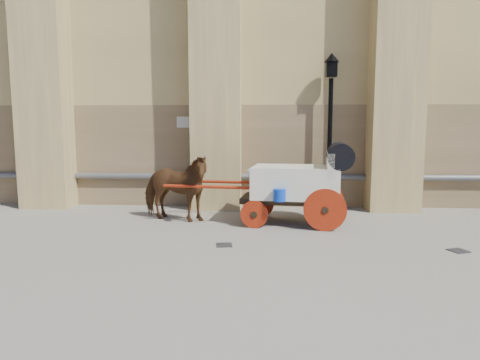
{
  "coord_description": "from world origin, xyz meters",
  "views": [
    {
      "loc": [
        0.3,
        -8.62,
        2.36
      ],
      "look_at": [
        -0.24,
        1.83,
        1.06
      ],
      "focal_mm": 32.0,
      "sensor_mm": 36.0,
      "label": 1
    }
  ],
  "objects": [
    {
      "name": "ground",
      "position": [
        0.0,
        0.0,
        0.0
      ],
      "size": [
        90.0,
        90.0,
        0.0
      ],
      "primitive_type": "plane",
      "color": "slate",
      "rests_on": "ground"
    },
    {
      "name": "horse",
      "position": [
        -1.88,
        1.88,
        0.84
      ],
      "size": [
        2.18,
        1.49,
        1.69
      ],
      "primitive_type": "imported",
      "rotation": [
        0.0,
        0.0,
        1.25
      ],
      "color": "brown",
      "rests_on": "ground"
    },
    {
      "name": "carriage",
      "position": [
        1.28,
        1.73,
        1.07
      ],
      "size": [
        4.65,
        1.79,
        1.99
      ],
      "rotation": [
        0.0,
        0.0,
        -0.13
      ],
      "color": "black",
      "rests_on": "ground"
    },
    {
      "name": "street_lamp",
      "position": [
        2.21,
        3.6,
        2.35
      ],
      "size": [
        0.41,
        0.41,
        4.39
      ],
      "color": "black",
      "rests_on": "ground"
    },
    {
      "name": "drain_grate_near",
      "position": [
        -0.45,
        -0.3,
        0.01
      ],
      "size": [
        0.36,
        0.36,
        0.01
      ],
      "primitive_type": "cube",
      "rotation": [
        0.0,
        0.0,
        0.13
      ],
      "color": "black",
      "rests_on": "ground"
    },
    {
      "name": "drain_grate_far",
      "position": [
        4.07,
        -0.48,
        0.01
      ],
      "size": [
        0.42,
        0.42,
        0.01
      ],
      "primitive_type": "cube",
      "rotation": [
        0.0,
        0.0,
        0.38
      ],
      "color": "black",
      "rests_on": "ground"
    }
  ]
}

